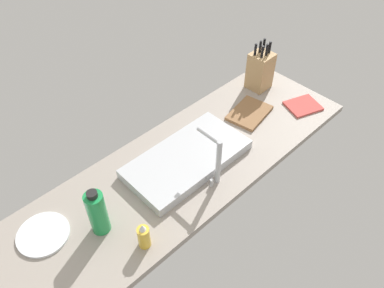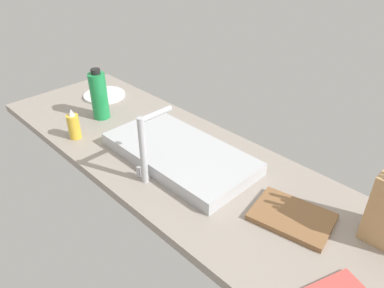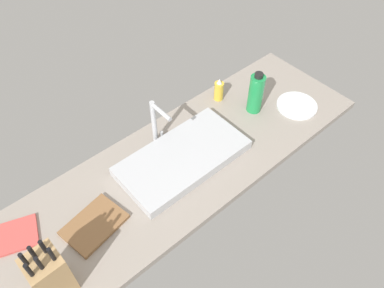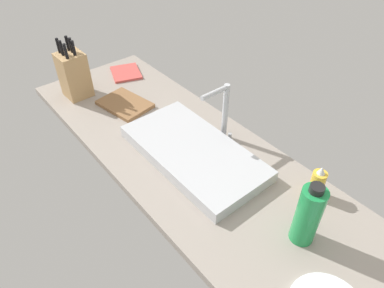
% 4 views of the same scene
% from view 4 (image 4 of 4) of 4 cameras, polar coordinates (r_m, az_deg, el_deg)
% --- Properties ---
extents(countertop_slab, '(1.88, 0.60, 0.04)m').
position_cam_4_polar(countertop_slab, '(1.39, 0.71, -3.06)').
color(countertop_slab, gray).
rests_on(countertop_slab, ground).
extents(sink_basin, '(0.60, 0.31, 0.05)m').
position_cam_4_polar(sink_basin, '(1.37, 0.24, -1.37)').
color(sink_basin, '#B7BABF').
rests_on(sink_basin, countertop_slab).
extents(faucet, '(0.06, 0.14, 0.25)m').
position_cam_4_polar(faucet, '(1.39, 5.10, 5.76)').
color(faucet, '#B7BABF').
rests_on(faucet, countertop_slab).
extents(knife_block, '(0.12, 0.12, 0.29)m').
position_cam_4_polar(knife_block, '(1.79, -18.80, 10.74)').
color(knife_block, tan).
rests_on(knife_block, countertop_slab).
extents(cutting_board, '(0.27, 0.21, 0.02)m').
position_cam_4_polar(cutting_board, '(1.70, -10.96, 6.45)').
color(cutting_board, brown).
rests_on(cutting_board, countertop_slab).
extents(soap_bottle, '(0.05, 0.05, 0.13)m').
position_cam_4_polar(soap_bottle, '(1.28, 19.87, -6.06)').
color(soap_bottle, gold).
rests_on(soap_bottle, countertop_slab).
extents(water_bottle, '(0.08, 0.08, 0.24)m').
position_cam_4_polar(water_bottle, '(1.11, 18.49, -10.99)').
color(water_bottle, '#1E8E47').
rests_on(water_bottle, countertop_slab).
extents(dish_towel, '(0.22, 0.20, 0.01)m').
position_cam_4_polar(dish_towel, '(1.97, -10.78, 11.42)').
color(dish_towel, '#CC4C47').
rests_on(dish_towel, countertop_slab).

